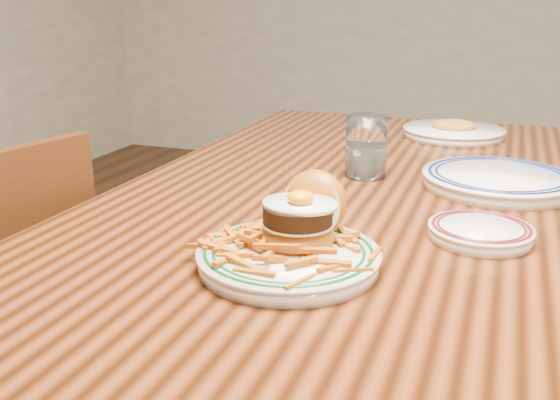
% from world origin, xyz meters
% --- Properties ---
extents(table, '(0.85, 1.60, 0.75)m').
position_xyz_m(table, '(0.00, 0.00, 0.66)').
color(table, black).
rests_on(table, floor).
extents(main_plate, '(0.25, 0.26, 0.12)m').
position_xyz_m(main_plate, '(0.02, -0.38, 0.78)').
color(main_plate, white).
rests_on(main_plate, table).
extents(side_plate, '(0.16, 0.16, 0.02)m').
position_xyz_m(side_plate, '(0.27, -0.20, 0.76)').
color(side_plate, white).
rests_on(side_plate, table).
extents(rear_plate, '(0.29, 0.29, 0.03)m').
position_xyz_m(rear_plate, '(0.28, 0.10, 0.77)').
color(rear_plate, white).
rests_on(rear_plate, table).
extents(water_glass, '(0.09, 0.09, 0.13)m').
position_xyz_m(water_glass, '(0.02, 0.09, 0.81)').
color(water_glass, white).
rests_on(water_glass, table).
extents(far_plate, '(0.27, 0.27, 0.05)m').
position_xyz_m(far_plate, '(0.15, 0.56, 0.77)').
color(far_plate, white).
rests_on(far_plate, table).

